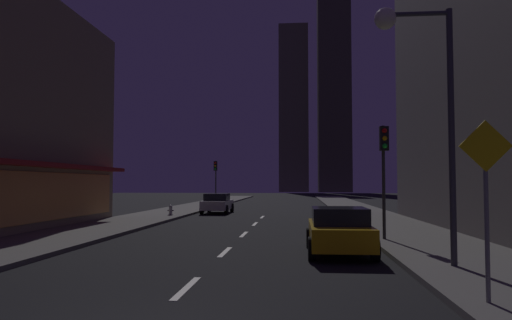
{
  "coord_description": "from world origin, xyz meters",
  "views": [
    {
      "loc": [
        2.35,
        -6.64,
        2.2
      ],
      "look_at": [
        0.0,
        19.46,
        3.49
      ],
      "focal_mm": 33.16,
      "sensor_mm": 36.0,
      "label": 1
    }
  ],
  "objects_px": {
    "traffic_light_far_left": "(216,173)",
    "traffic_light_near_right": "(384,156)",
    "car_parked_far": "(217,203)",
    "street_lamp_right": "(417,71)",
    "fire_hydrant_far_left": "(171,210)",
    "pedestrian_crossing_sign": "(486,194)",
    "car_parked_near": "(339,230)"
  },
  "relations": [
    {
      "from": "pedestrian_crossing_sign",
      "to": "car_parked_near",
      "type": "bearing_deg",
      "value": 107.32
    },
    {
      "from": "car_parked_near",
      "to": "car_parked_far",
      "type": "distance_m",
      "value": 20.72
    },
    {
      "from": "car_parked_far",
      "to": "street_lamp_right",
      "type": "xyz_separation_m",
      "value": [
        8.98,
        -22.14,
        4.33
      ]
    },
    {
      "from": "pedestrian_crossing_sign",
      "to": "fire_hydrant_far_left",
      "type": "bearing_deg",
      "value": 118.17
    },
    {
      "from": "car_parked_far",
      "to": "street_lamp_right",
      "type": "bearing_deg",
      "value": -67.92
    },
    {
      "from": "traffic_light_near_right",
      "to": "traffic_light_far_left",
      "type": "relative_size",
      "value": 1.0
    },
    {
      "from": "car_parked_far",
      "to": "traffic_light_near_right",
      "type": "relative_size",
      "value": 1.01
    },
    {
      "from": "fire_hydrant_far_left",
      "to": "traffic_light_near_right",
      "type": "height_order",
      "value": "traffic_light_near_right"
    },
    {
      "from": "traffic_light_far_left",
      "to": "car_parked_near",
      "type": "bearing_deg",
      "value": -72.79
    },
    {
      "from": "car_parked_far",
      "to": "pedestrian_crossing_sign",
      "type": "height_order",
      "value": "pedestrian_crossing_sign"
    },
    {
      "from": "street_lamp_right",
      "to": "pedestrian_crossing_sign",
      "type": "distance_m",
      "value": 4.8
    },
    {
      "from": "pedestrian_crossing_sign",
      "to": "car_parked_far",
      "type": "bearing_deg",
      "value": 109.6
    },
    {
      "from": "pedestrian_crossing_sign",
      "to": "traffic_light_far_left",
      "type": "bearing_deg",
      "value": 107.23
    },
    {
      "from": "fire_hydrant_far_left",
      "to": "street_lamp_right",
      "type": "height_order",
      "value": "street_lamp_right"
    },
    {
      "from": "car_parked_far",
      "to": "pedestrian_crossing_sign",
      "type": "relative_size",
      "value": 1.34
    },
    {
      "from": "fire_hydrant_far_left",
      "to": "pedestrian_crossing_sign",
      "type": "height_order",
      "value": "pedestrian_crossing_sign"
    },
    {
      "from": "car_parked_far",
      "to": "pedestrian_crossing_sign",
      "type": "distance_m",
      "value": 27.46
    },
    {
      "from": "car_parked_near",
      "to": "street_lamp_right",
      "type": "xyz_separation_m",
      "value": [
        1.78,
        -2.71,
        4.33
      ]
    },
    {
      "from": "car_parked_near",
      "to": "traffic_light_near_right",
      "type": "distance_m",
      "value": 4.18
    },
    {
      "from": "fire_hydrant_far_left",
      "to": "traffic_light_far_left",
      "type": "bearing_deg",
      "value": 88.4
    },
    {
      "from": "traffic_light_near_right",
      "to": "pedestrian_crossing_sign",
      "type": "height_order",
      "value": "traffic_light_near_right"
    },
    {
      "from": "traffic_light_far_left",
      "to": "street_lamp_right",
      "type": "height_order",
      "value": "street_lamp_right"
    },
    {
      "from": "traffic_light_near_right",
      "to": "street_lamp_right",
      "type": "height_order",
      "value": "street_lamp_right"
    },
    {
      "from": "fire_hydrant_far_left",
      "to": "pedestrian_crossing_sign",
      "type": "relative_size",
      "value": 0.21
    },
    {
      "from": "car_parked_near",
      "to": "traffic_light_near_right",
      "type": "relative_size",
      "value": 1.01
    },
    {
      "from": "traffic_light_far_left",
      "to": "car_parked_far",
      "type": "bearing_deg",
      "value": -79.19
    },
    {
      "from": "fire_hydrant_far_left",
      "to": "pedestrian_crossing_sign",
      "type": "xyz_separation_m",
      "value": [
        11.5,
        -21.47,
        1.56
      ]
    },
    {
      "from": "car_parked_far",
      "to": "traffic_light_far_left",
      "type": "height_order",
      "value": "traffic_light_far_left"
    },
    {
      "from": "car_parked_far",
      "to": "fire_hydrant_far_left",
      "type": "distance_m",
      "value": 4.94
    },
    {
      "from": "fire_hydrant_far_left",
      "to": "traffic_light_near_right",
      "type": "relative_size",
      "value": 0.16
    },
    {
      "from": "traffic_light_far_left",
      "to": "traffic_light_near_right",
      "type": "bearing_deg",
      "value": -67.51
    },
    {
      "from": "car_parked_far",
      "to": "pedestrian_crossing_sign",
      "type": "bearing_deg",
      "value": -70.4
    }
  ]
}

